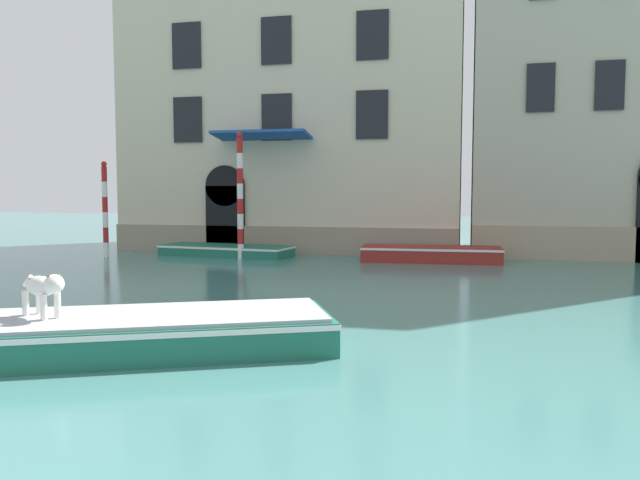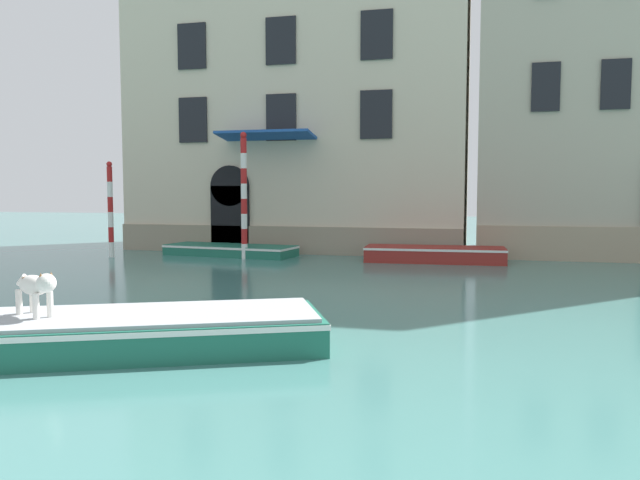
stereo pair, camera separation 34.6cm
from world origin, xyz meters
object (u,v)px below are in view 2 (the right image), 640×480
object	(u,v)px
boat_foreground	(100,332)
mooring_pole_2	(244,195)
dog_on_deck	(36,286)
boat_moored_near_palazzo	(230,250)
boat_moored_far	(435,254)
mooring_pole_0	(110,209)

from	to	relation	value
boat_foreground	mooring_pole_2	world-z (taller)	mooring_pole_2
dog_on_deck	mooring_pole_2	distance (m)	13.61
boat_moored_near_palazzo	boat_moored_far	xyz separation A→B (m)	(7.80, -0.22, 0.06)
mooring_pole_2	dog_on_deck	bearing A→B (deg)	-82.20
boat_moored_far	mooring_pole_0	bearing A→B (deg)	-175.82
mooring_pole_2	mooring_pole_0	bearing A→B (deg)	-171.98
boat_moored_near_palazzo	mooring_pole_2	xyz separation A→B (m)	(0.93, -0.89, 2.12)
boat_foreground	mooring_pole_0	distance (m)	14.66
boat_foreground	mooring_pole_0	xyz separation A→B (m)	(-7.75, 12.35, 1.50)
boat_moored_far	boat_moored_near_palazzo	bearing A→B (deg)	175.93
boat_moored_far	mooring_pole_2	xyz separation A→B (m)	(-6.87, -0.67, 2.05)
boat_foreground	boat_moored_far	xyz separation A→B (m)	(4.20, 13.73, -0.03)
boat_foreground	dog_on_deck	size ratio (longest dim) A/B	7.22
dog_on_deck	boat_moored_far	xyz separation A→B (m)	(5.03, 14.09, -0.77)
dog_on_deck	boat_moored_near_palazzo	size ratio (longest dim) A/B	0.19
boat_moored_near_palazzo	mooring_pole_2	size ratio (longest dim) A/B	1.14
boat_foreground	mooring_pole_0	size ratio (longest dim) A/B	1.99
mooring_pole_0	mooring_pole_2	world-z (taller)	mooring_pole_2
dog_on_deck	boat_foreground	bearing A→B (deg)	48.54
boat_moored_near_palazzo	mooring_pole_2	world-z (taller)	mooring_pole_2
dog_on_deck	boat_moored_near_palazzo	distance (m)	14.60
boat_foreground	mooring_pole_2	bearing A→B (deg)	76.96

